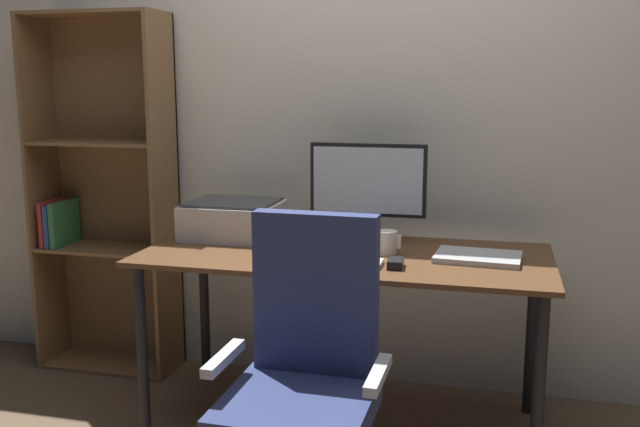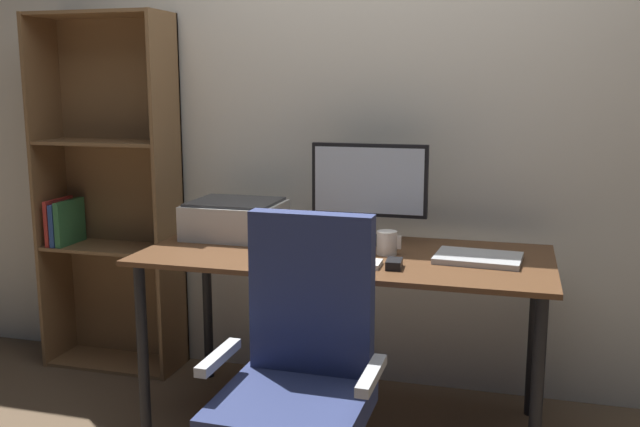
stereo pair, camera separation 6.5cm
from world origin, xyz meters
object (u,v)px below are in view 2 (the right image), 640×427
monitor (369,186)px  keyboard (342,262)px  office_chair (299,396)px  printer (235,219)px  mouse (394,264)px  desk (345,272)px  bookshelf (109,197)px  laptop (478,258)px  coffee_mug (387,243)px

monitor → keyboard: (-0.01, -0.41, -0.23)m
keyboard → office_chair: (-0.00, -0.55, -0.29)m
printer → mouse: bearing=-24.5°
desk → keyboard: keyboard is taller
office_chair → bookshelf: size_ratio=0.58×
monitor → keyboard: size_ratio=1.71×
monitor → mouse: (0.18, -0.41, -0.22)m
laptop → bookshelf: bookshelf is taller
desk → coffee_mug: bearing=6.7°
keyboard → monitor: bearing=86.9°
desk → coffee_mug: size_ratio=16.65×
coffee_mug → keyboard: bearing=-123.1°
keyboard → coffee_mug: (0.13, 0.20, 0.04)m
monitor → coffee_mug: bearing=-60.2°
laptop → printer: bearing=175.8°
mouse → printer: bearing=151.8°
printer → laptop: bearing=-8.4°
laptop → printer: 1.07m
mouse → office_chair: (-0.20, -0.55, -0.30)m
mouse → desk: bearing=137.7°
coffee_mug → bookshelf: bearing=166.6°
desk → laptop: 0.53m
printer → bookshelf: (-0.75, 0.20, 0.04)m
printer → monitor: bearing=5.6°
keyboard → desk: bearing=99.7°
mouse → office_chair: office_chair is taller
desk → office_chair: bearing=-87.5°
desk → bookshelf: bookshelf is taller
laptop → bookshelf: size_ratio=0.18×
keyboard → printer: bearing=147.6°
mouse → bookshelf: (-1.52, 0.55, 0.10)m
coffee_mug → printer: bearing=168.2°
mouse → bookshelf: size_ratio=0.06×
desk → office_chair: office_chair is taller
keyboard → coffee_mug: bearing=55.9°
coffee_mug → office_chair: size_ratio=0.10×
laptop → office_chair: bearing=-119.2°
monitor → mouse: 0.50m
monitor → bookshelf: size_ratio=0.29×
coffee_mug → laptop: 0.36m
printer → bookshelf: bookshelf is taller
monitor → bookshelf: 1.35m
bookshelf → laptop: bearing=-11.1°
monitor → bookshelf: (-1.34, 0.14, -0.12)m
monitor → bookshelf: bearing=173.9°
desk → monitor: 0.39m
monitor → office_chair: (-0.02, -0.96, -0.52)m
coffee_mug → bookshelf: 1.50m
laptop → bookshelf: bearing=173.1°
monitor → office_chair: 1.09m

